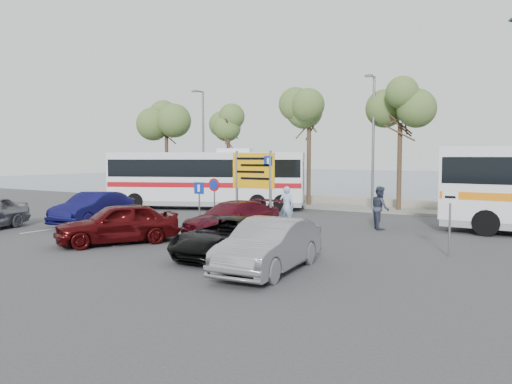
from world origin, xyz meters
The scene contains 23 objects.
ground centered at (0.00, 0.00, 0.00)m, with size 120.00×120.00×0.00m, color #373739.
kerb_strip centered at (0.00, 14.00, 0.07)m, with size 44.00×2.40×0.15m, color gray.
seawall centered at (0.00, 16.00, 0.30)m, with size 48.00×0.80×0.60m, color gray.
sea centered at (0.00, 60.00, 0.01)m, with size 140.00×140.00×0.00m, color #44536C.
tree_far_left centered at (-14.00, 14.00, 6.33)m, with size 3.20×3.20×7.60m.
tree_left centered at (-8.00, 14.00, 6.00)m, with size 3.20×3.20×7.20m.
tree_mid centered at (-1.50, 14.00, 6.65)m, with size 3.20×3.20×8.00m.
tree_right centered at (4.50, 14.00, 6.17)m, with size 3.20×3.20×7.40m.
street_lamp_left centered at (-10.00, 13.52, 4.60)m, with size 0.45×1.15×8.01m.
street_lamp_right centered at (3.00, 13.52, 4.60)m, with size 0.45×1.15×8.01m.
direction_sign centered at (1.00, 3.20, 2.43)m, with size 2.20×0.12×3.60m.
sign_no_stop centered at (-0.60, 2.38, 1.58)m, with size 0.60×0.08×2.35m.
sign_parking centered at (-0.20, 0.79, 1.47)m, with size 0.50×0.07×2.25m.
sign_taxi centered at (9.80, 1.49, 1.42)m, with size 0.50×0.07×2.20m.
lane_markings centered at (-1.14, -1.00, 0.00)m, with size 12.02×4.20×0.01m, color silver, non-canonical shape.
coach_bus_left centered at (-6.50, 9.46, 1.78)m, with size 12.34×7.43×3.85m.
car_blue centered at (-6.85, 0.73, 0.79)m, with size 1.67×4.79×1.58m, color #100F4A.
car_maroon centered at (1.00, 1.50, 0.72)m, with size 2.00×4.93×1.43m, color #520D19.
car_red centered at (-1.51, -2.57, 0.78)m, with size 1.85×4.60×1.57m, color #4C0A0C.
suv_black centered at (3.40, -2.28, 0.65)m, with size 2.16×4.69×1.30m, color black.
car_silver_b centered at (5.80, -3.50, 0.76)m, with size 1.61×4.63×1.52m, color gray.
pedestrian_near centered at (1.74, 5.00, 0.97)m, with size 0.70×0.46×1.93m, color #9ABAE0.
pedestrian_far centered at (5.81, 6.50, 0.99)m, with size 0.97×0.75×1.99m, color #32384B.
Camera 1 is at (13.07, -15.82, 3.33)m, focal length 35.00 mm.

